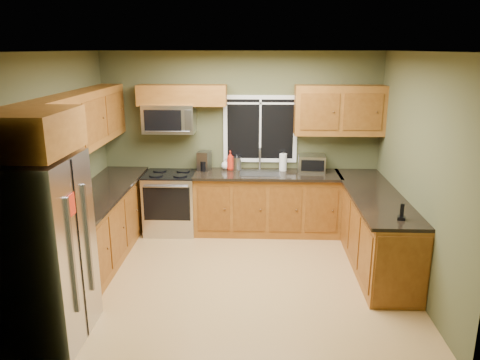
# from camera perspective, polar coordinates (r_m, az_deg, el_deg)

# --- Properties ---
(floor) EXTENTS (4.20, 4.20, 0.00)m
(floor) POSITION_cam_1_polar(r_m,az_deg,el_deg) (5.92, -0.63, -11.70)
(floor) COLOR tan
(floor) RESTS_ON ground
(ceiling) EXTENTS (4.20, 4.20, 0.00)m
(ceiling) POSITION_cam_1_polar(r_m,az_deg,el_deg) (5.26, -0.72, 15.41)
(ceiling) COLOR white
(ceiling) RESTS_ON back_wall
(back_wall) EXTENTS (4.20, 0.00, 4.20)m
(back_wall) POSITION_cam_1_polar(r_m,az_deg,el_deg) (7.19, 0.06, 4.68)
(back_wall) COLOR #4C4E2F
(back_wall) RESTS_ON ground
(front_wall) EXTENTS (4.20, 0.00, 4.20)m
(front_wall) POSITION_cam_1_polar(r_m,az_deg,el_deg) (3.73, -2.10, -6.02)
(front_wall) COLOR #4C4E2F
(front_wall) RESTS_ON ground
(left_wall) EXTENTS (0.00, 3.60, 3.60)m
(left_wall) POSITION_cam_1_polar(r_m,az_deg,el_deg) (5.92, -21.41, 1.17)
(left_wall) COLOR #4C4E2F
(left_wall) RESTS_ON ground
(right_wall) EXTENTS (0.00, 3.60, 3.60)m
(right_wall) POSITION_cam_1_polar(r_m,az_deg,el_deg) (5.73, 20.81, 0.75)
(right_wall) COLOR #4C4E2F
(right_wall) RESTS_ON ground
(window) EXTENTS (1.12, 0.03, 1.02)m
(window) POSITION_cam_1_polar(r_m,az_deg,el_deg) (7.13, 2.48, 6.23)
(window) COLOR white
(window) RESTS_ON back_wall
(base_cabinets_left) EXTENTS (0.60, 2.65, 0.90)m
(base_cabinets_left) POSITION_cam_1_polar(r_m,az_deg,el_deg) (6.50, -16.55, -5.47)
(base_cabinets_left) COLOR brown
(base_cabinets_left) RESTS_ON ground
(countertop_left) EXTENTS (0.65, 2.65, 0.04)m
(countertop_left) POSITION_cam_1_polar(r_m,az_deg,el_deg) (6.34, -16.66, -1.51)
(countertop_left) COLOR black
(countertop_left) RESTS_ON base_cabinets_left
(base_cabinets_back) EXTENTS (2.17, 0.60, 0.90)m
(base_cabinets_back) POSITION_cam_1_polar(r_m,az_deg,el_deg) (7.13, 3.31, -2.94)
(base_cabinets_back) COLOR brown
(base_cabinets_back) RESTS_ON ground
(countertop_back) EXTENTS (2.17, 0.65, 0.04)m
(countertop_back) POSITION_cam_1_polar(r_m,az_deg,el_deg) (6.97, 3.37, 0.66)
(countertop_back) COLOR black
(countertop_back) RESTS_ON base_cabinets_back
(base_cabinets_peninsula) EXTENTS (0.60, 2.52, 0.90)m
(base_cabinets_peninsula) POSITION_cam_1_polar(r_m,az_deg,el_deg) (6.41, 15.98, -5.73)
(base_cabinets_peninsula) COLOR brown
(base_cabinets_peninsula) RESTS_ON ground
(countertop_peninsula) EXTENTS (0.65, 2.50, 0.04)m
(countertop_peninsula) POSITION_cam_1_polar(r_m,az_deg,el_deg) (6.26, 16.07, -1.70)
(countertop_peninsula) COLOR black
(countertop_peninsula) RESTS_ON base_cabinets_peninsula
(upper_cabinets_left) EXTENTS (0.33, 2.65, 0.72)m
(upper_cabinets_left) POSITION_cam_1_polar(r_m,az_deg,el_deg) (6.20, -18.75, 6.85)
(upper_cabinets_left) COLOR brown
(upper_cabinets_left) RESTS_ON left_wall
(upper_cabinets_back_left) EXTENTS (1.30, 0.33, 0.30)m
(upper_cabinets_back_left) POSITION_cam_1_polar(r_m,az_deg,el_deg) (7.01, -7.06, 10.23)
(upper_cabinets_back_left) COLOR brown
(upper_cabinets_back_left) RESTS_ON back_wall
(upper_cabinets_back_right) EXTENTS (1.30, 0.33, 0.72)m
(upper_cabinets_back_right) POSITION_cam_1_polar(r_m,az_deg,el_deg) (7.04, 12.02, 8.31)
(upper_cabinets_back_right) COLOR brown
(upper_cabinets_back_right) RESTS_ON back_wall
(upper_cabinet_over_fridge) EXTENTS (0.72, 0.90, 0.38)m
(upper_cabinet_over_fridge) POSITION_cam_1_polar(r_m,az_deg,el_deg) (4.49, -24.52, 5.34)
(upper_cabinet_over_fridge) COLOR brown
(upper_cabinet_over_fridge) RESTS_ON left_wall
(refrigerator) EXTENTS (0.74, 0.90, 1.80)m
(refrigerator) POSITION_cam_1_polar(r_m,az_deg,el_deg) (4.80, -22.97, -8.02)
(refrigerator) COLOR #B7B7BC
(refrigerator) RESTS_ON ground
(range) EXTENTS (0.76, 0.69, 0.94)m
(range) POSITION_cam_1_polar(r_m,az_deg,el_deg) (7.21, -8.42, -2.70)
(range) COLOR #B7B7BC
(range) RESTS_ON ground
(microwave) EXTENTS (0.76, 0.41, 0.42)m
(microwave) POSITION_cam_1_polar(r_m,az_deg,el_deg) (7.05, -8.63, 7.42)
(microwave) COLOR #B7B7BC
(microwave) RESTS_ON back_wall
(sink) EXTENTS (0.60, 0.42, 0.36)m
(sink) POSITION_cam_1_polar(r_m,az_deg,el_deg) (6.97, 2.43, 0.97)
(sink) COLOR slate
(sink) RESTS_ON countertop_back
(toaster_oven) EXTENTS (0.41, 0.33, 0.25)m
(toaster_oven) POSITION_cam_1_polar(r_m,az_deg,el_deg) (7.11, 8.72, 2.02)
(toaster_oven) COLOR #B7B7BC
(toaster_oven) RESTS_ON countertop_back
(coffee_maker) EXTENTS (0.21, 0.26, 0.28)m
(coffee_maker) POSITION_cam_1_polar(r_m,az_deg,el_deg) (7.13, -4.39, 2.27)
(coffee_maker) COLOR slate
(coffee_maker) RESTS_ON countertop_back
(kettle) EXTENTS (0.16, 0.16, 0.24)m
(kettle) POSITION_cam_1_polar(r_m,az_deg,el_deg) (7.11, -0.39, 2.10)
(kettle) COLOR #B7B7BC
(kettle) RESTS_ON countertop_back
(paper_towel_roll) EXTENTS (0.12, 0.12, 0.29)m
(paper_towel_roll) POSITION_cam_1_polar(r_m,az_deg,el_deg) (7.11, 5.26, 2.18)
(paper_towel_roll) COLOR white
(paper_towel_roll) RESTS_ON countertop_back
(soap_bottle_a) EXTENTS (0.12, 0.13, 0.29)m
(soap_bottle_a) POSITION_cam_1_polar(r_m,az_deg,el_deg) (7.12, -1.19, 2.40)
(soap_bottle_a) COLOR red
(soap_bottle_a) RESTS_ON countertop_back
(soap_bottle_c) EXTENTS (0.14, 0.14, 0.17)m
(soap_bottle_c) POSITION_cam_1_polar(r_m,az_deg,el_deg) (7.17, -1.76, 2.00)
(soap_bottle_c) COLOR white
(soap_bottle_c) RESTS_ON countertop_back
(cordless_phone) EXTENTS (0.10, 0.10, 0.18)m
(cordless_phone) POSITION_cam_1_polar(r_m,az_deg,el_deg) (5.37, 19.10, -4.03)
(cordless_phone) COLOR black
(cordless_phone) RESTS_ON countertop_peninsula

